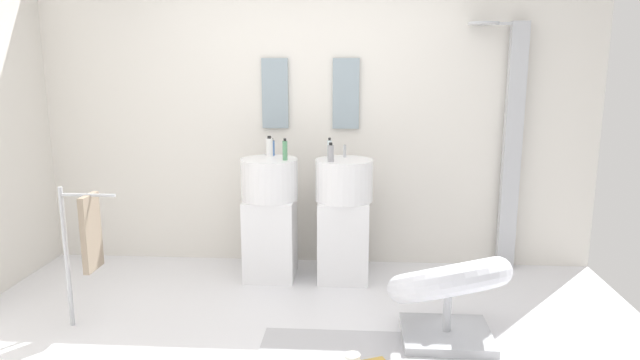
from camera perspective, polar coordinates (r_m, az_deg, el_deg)
ground_plane at (r=3.68m, az=-3.04°, el=-16.73°), size 4.80×3.60×0.04m
rear_partition at (r=4.90m, az=-0.89°, el=6.66°), size 4.80×0.10×2.60m
pedestal_sink_left at (r=4.62m, az=-5.02°, el=-3.55°), size 0.45×0.45×1.08m
pedestal_sink_right at (r=4.56m, az=2.39°, el=-3.69°), size 0.45×0.45×1.08m
vanity_mirror_left at (r=4.85m, az=-4.51°, el=8.63°), size 0.22×0.03×0.58m
vanity_mirror_right at (r=4.80m, az=2.61°, el=8.62°), size 0.22×0.03×0.58m
shower_column at (r=4.94m, az=18.53°, el=3.53°), size 0.49×0.24×2.05m
lounge_chair at (r=3.71m, az=12.73°, el=-10.46°), size 1.07×1.07×0.65m
towel_rack at (r=4.00m, az=-22.28°, el=-5.17°), size 0.37×0.22×0.95m
soap_bottle_green at (r=4.43m, az=-3.52°, el=3.00°), size 0.04×0.04×0.17m
soap_bottle_clear at (r=4.47m, az=0.96°, el=3.09°), size 0.04×0.04×0.17m
soap_bottle_white at (r=4.63m, az=-5.08°, el=3.31°), size 0.05×0.05×0.16m
soap_bottle_grey at (r=4.36m, az=1.07°, el=2.71°), size 0.05×0.05×0.15m
soap_bottle_blue at (r=4.66m, az=-4.88°, el=3.24°), size 0.05×0.05×0.14m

